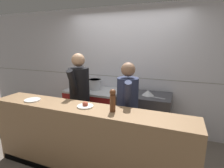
{
  "coord_description": "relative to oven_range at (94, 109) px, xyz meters",
  "views": [
    {
      "loc": [
        1.1,
        -2.2,
        1.88
      ],
      "look_at": [
        -0.02,
        0.64,
        1.15
      ],
      "focal_mm": 28.0,
      "sensor_mm": 36.0,
      "label": 1
    }
  ],
  "objects": [
    {
      "name": "chef_head_cook",
      "position": [
        0.06,
        -0.64,
        0.49
      ],
      "size": [
        0.38,
        0.75,
        1.7
      ],
      "rotation": [
        0.0,
        0.0,
        0.11
      ],
      "color": "black",
      "rests_on": "ground_plane"
    },
    {
      "name": "oven_range",
      "position": [
        0.0,
        0.0,
        0.0
      ],
      "size": [
        1.13,
        0.71,
        0.91
      ],
      "color": "maroon",
      "rests_on": "ground_plane"
    },
    {
      "name": "chefs_knife",
      "position": [
        1.24,
        -0.11,
        0.47
      ],
      "size": [
        0.39,
        0.12,
        0.02
      ],
      "color": "#B7BABF",
      "rests_on": "prep_counter"
    },
    {
      "name": "wall_back_tiled",
      "position": [
        0.57,
        0.4,
        0.85
      ],
      "size": [
        8.0,
        0.06,
        2.6
      ],
      "color": "silver",
      "rests_on": "ground_plane"
    },
    {
      "name": "pepper_mill",
      "position": [
        0.92,
        -1.24,
        0.72
      ],
      "size": [
        0.08,
        0.08,
        0.3
      ],
      "color": "brown",
      "rests_on": "pass_counter"
    },
    {
      "name": "stock_pot",
      "position": [
        0.02,
        0.03,
        0.57
      ],
      "size": [
        0.28,
        0.28,
        0.21
      ],
      "color": "#B7BABF",
      "rests_on": "oven_range"
    },
    {
      "name": "prep_counter",
      "position": [
        1.09,
        -0.0,
        0.0
      ],
      "size": [
        0.99,
        0.65,
        0.92
      ],
      "color": "#38383D",
      "rests_on": "ground_plane"
    },
    {
      "name": "mixing_bowl_steel",
      "position": [
        1.15,
        -0.03,
        0.51
      ],
      "size": [
        0.22,
        0.22,
        0.09
      ],
      "color": "#B7BABF",
      "rests_on": "prep_counter"
    },
    {
      "name": "ground_plane",
      "position": [
        0.57,
        -0.98,
        -0.45
      ],
      "size": [
        14.0,
        14.0,
        0.0
      ],
      "primitive_type": "plane",
      "color": "#6B6056"
    },
    {
      "name": "chef_sous",
      "position": [
        0.96,
        -0.73,
        0.43
      ],
      "size": [
        0.41,
        0.69,
        1.6
      ],
      "rotation": [
        0.0,
        0.0,
        0.29
      ],
      "color": "black",
      "rests_on": "ground_plane"
    },
    {
      "name": "pass_counter",
      "position": [
        0.51,
        -1.25,
        0.05
      ],
      "size": [
        2.92,
        0.45,
        1.02
      ],
      "color": "#93704C",
      "rests_on": "ground_plane"
    },
    {
      "name": "plated_dish_appetiser",
      "position": [
        0.51,
        -1.23,
        0.59
      ],
      "size": [
        0.22,
        0.22,
        0.08
      ],
      "color": "white",
      "rests_on": "pass_counter"
    },
    {
      "name": "plated_dish_main",
      "position": [
        -0.37,
        -1.29,
        0.58
      ],
      "size": [
        0.23,
        0.23,
        0.02
      ],
      "color": "white",
      "rests_on": "pass_counter"
    }
  ]
}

